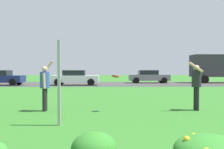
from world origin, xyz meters
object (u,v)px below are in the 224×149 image
(person_thrower_blue_shirt, at_px, (45,84))
(car_gray_center_right, at_px, (149,76))
(person_catcher_dark_shirt, at_px, (196,83))
(frisbee_red, at_px, (115,76))
(box_truck_tan, at_px, (220,67))
(car_white_center_left, at_px, (75,78))
(sign_post_near_path, at_px, (59,83))

(person_thrower_blue_shirt, distance_m, car_gray_center_right, 20.89)
(person_catcher_dark_shirt, height_order, car_gray_center_right, person_catcher_dark_shirt)
(frisbee_red, xyz_separation_m, car_gray_center_right, (4.52, 19.82, -0.51))
(frisbee_red, relative_size, box_truck_tan, 0.04)
(person_thrower_blue_shirt, height_order, car_white_center_left, person_thrower_blue_shirt)
(frisbee_red, height_order, box_truck_tan, box_truck_tan)
(frisbee_red, bearing_deg, sign_post_near_path, -124.95)
(box_truck_tan, bearing_deg, car_white_center_left, -166.05)
(sign_post_near_path, bearing_deg, person_thrower_blue_shirt, 111.44)
(sign_post_near_path, height_order, person_thrower_blue_shirt, sign_post_near_path)
(person_catcher_dark_shirt, bearing_deg, person_thrower_blue_shirt, -179.51)
(sign_post_near_path, distance_m, car_gray_center_right, 22.91)
(sign_post_near_path, xyz_separation_m, car_gray_center_right, (6.10, 22.08, -0.40))
(car_white_center_left, bearing_deg, car_gray_center_right, 26.91)
(person_thrower_blue_shirt, height_order, frisbee_red, person_thrower_blue_shirt)
(person_thrower_blue_shirt, xyz_separation_m, car_white_center_left, (-0.79, 15.68, -0.23))
(person_thrower_blue_shirt, relative_size, frisbee_red, 6.41)
(box_truck_tan, bearing_deg, frisbee_red, -122.64)
(person_thrower_blue_shirt, xyz_separation_m, box_truck_tan, (15.22, 19.66, 0.83))
(person_thrower_blue_shirt, height_order, person_catcher_dark_shirt, person_thrower_blue_shirt)
(person_catcher_dark_shirt, xyz_separation_m, box_truck_tan, (9.71, 19.61, 0.80))
(sign_post_near_path, height_order, car_white_center_left, sign_post_near_path)
(person_thrower_blue_shirt, distance_m, car_white_center_left, 15.70)
(box_truck_tan, bearing_deg, sign_post_near_path, -122.88)
(car_gray_center_right, bearing_deg, person_thrower_blue_shirt, -109.73)
(frisbee_red, distance_m, car_gray_center_right, 20.33)
(car_white_center_left, xyz_separation_m, box_truck_tan, (16.02, 3.98, 1.06))
(person_catcher_dark_shirt, height_order, box_truck_tan, box_truck_tan)
(sign_post_near_path, bearing_deg, box_truck_tan, 57.12)
(sign_post_near_path, bearing_deg, person_catcher_dark_shirt, 28.39)
(person_catcher_dark_shirt, bearing_deg, car_gray_center_right, 85.53)
(sign_post_near_path, xyz_separation_m, person_catcher_dark_shirt, (4.57, 2.47, -0.14))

